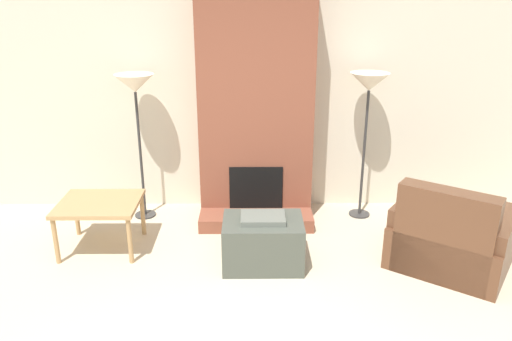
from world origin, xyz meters
The scene contains 7 objects.
wall_back centered at (0.00, 2.98, 1.30)m, with size 7.67×0.06×2.60m, color beige.
fireplace centered at (0.00, 2.71, 1.24)m, with size 1.23×0.80×2.60m.
ottoman centered at (0.06, 1.54, 0.23)m, with size 0.74×0.52×0.50m.
armchair centered at (1.77, 1.48, 0.27)m, with size 1.33×1.30×0.86m.
side_table centered at (-1.53, 1.87, 0.44)m, with size 0.77×0.66×0.50m.
floor_lamp_left centered at (-1.27, 2.62, 1.44)m, with size 0.41×0.41×1.61m.
floor_lamp_right centered at (1.19, 2.62, 1.46)m, with size 0.41×0.41×1.62m.
Camera 1 is at (-0.04, -2.58, 2.44)m, focal length 35.00 mm.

